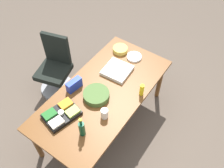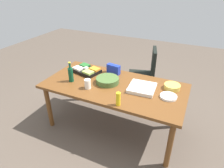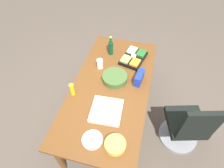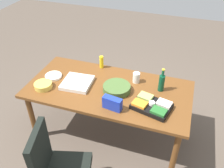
{
  "view_description": "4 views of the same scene",
  "coord_description": "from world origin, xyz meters",
  "px_view_note": "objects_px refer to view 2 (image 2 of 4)",
  "views": [
    {
      "loc": [
        1.58,
        1.24,
        3.36
      ],
      "look_at": [
        -0.13,
        0.05,
        0.84
      ],
      "focal_mm": 39.74,
      "sensor_mm": 36.0,
      "label": 1
    },
    {
      "loc": [
        -1.02,
        2.25,
        2.19
      ],
      "look_at": [
        0.01,
        0.04,
        0.81
      ],
      "focal_mm": 31.3,
      "sensor_mm": 36.0,
      "label": 2
    },
    {
      "loc": [
        -1.53,
        -0.41,
        2.65
      ],
      "look_at": [
        -0.01,
        -0.01,
        0.82
      ],
      "focal_mm": 29.63,
      "sensor_mm": 36.0,
      "label": 3
    },
    {
      "loc": [
        0.81,
        -2.26,
        2.61
      ],
      "look_at": [
        0.04,
        0.04,
        0.83
      ],
      "focal_mm": 38.38,
      "sensor_mm": 36.0,
      "label": 4
    }
  ],
  "objects_px": {
    "mayo_jar": "(88,84)",
    "paper_plate_stack": "(168,97)",
    "conference_table": "(114,89)",
    "veggie_tray": "(87,70)",
    "chip_bag_blue": "(113,69)",
    "pizza_box": "(142,88)",
    "wine_bottle": "(71,74)",
    "chip_bowl": "(172,87)",
    "mustard_bottle": "(118,99)",
    "office_chair": "(143,79)",
    "salad_bowl": "(107,80)"
  },
  "relations": [
    {
      "from": "conference_table",
      "to": "mustard_bottle",
      "type": "xyz_separation_m",
      "value": [
        -0.25,
        0.43,
        0.17
      ]
    },
    {
      "from": "conference_table",
      "to": "mayo_jar",
      "type": "distance_m",
      "value": 0.41
    },
    {
      "from": "office_chair",
      "to": "pizza_box",
      "type": "relative_size",
      "value": 2.8
    },
    {
      "from": "chip_bowl",
      "to": "veggie_tray",
      "type": "bearing_deg",
      "value": 2.31
    },
    {
      "from": "salad_bowl",
      "to": "veggie_tray",
      "type": "distance_m",
      "value": 0.5
    },
    {
      "from": "office_chair",
      "to": "wine_bottle",
      "type": "xyz_separation_m",
      "value": [
        0.77,
        1.25,
        0.51
      ]
    },
    {
      "from": "chip_bowl",
      "to": "chip_bag_blue",
      "type": "xyz_separation_m",
      "value": [
        0.95,
        -0.09,
        0.04
      ]
    },
    {
      "from": "mayo_jar",
      "to": "paper_plate_stack",
      "type": "relative_size",
      "value": 0.63
    },
    {
      "from": "conference_table",
      "to": "pizza_box",
      "type": "xyz_separation_m",
      "value": [
        -0.41,
        -0.05,
        0.1
      ]
    },
    {
      "from": "mayo_jar",
      "to": "chip_bag_blue",
      "type": "distance_m",
      "value": 0.6
    },
    {
      "from": "veggie_tray",
      "to": "chip_bowl",
      "type": "relative_size",
      "value": 2.15
    },
    {
      "from": "office_chair",
      "to": "mustard_bottle",
      "type": "xyz_separation_m",
      "value": [
        -0.11,
        1.51,
        0.48
      ]
    },
    {
      "from": "veggie_tray",
      "to": "mayo_jar",
      "type": "bearing_deg",
      "value": 123.53
    },
    {
      "from": "conference_table",
      "to": "pizza_box",
      "type": "distance_m",
      "value": 0.42
    },
    {
      "from": "wine_bottle",
      "to": "veggie_tray",
      "type": "xyz_separation_m",
      "value": [
        -0.04,
        -0.36,
        -0.08
      ]
    },
    {
      "from": "veggie_tray",
      "to": "mustard_bottle",
      "type": "height_order",
      "value": "mustard_bottle"
    },
    {
      "from": "mayo_jar",
      "to": "chip_bag_blue",
      "type": "bearing_deg",
      "value": -102.54
    },
    {
      "from": "conference_table",
      "to": "paper_plate_stack",
      "type": "distance_m",
      "value": 0.79
    },
    {
      "from": "wine_bottle",
      "to": "pizza_box",
      "type": "relative_size",
      "value": 0.86
    },
    {
      "from": "veggie_tray",
      "to": "paper_plate_stack",
      "type": "distance_m",
      "value": 1.38
    },
    {
      "from": "mayo_jar",
      "to": "chip_bag_blue",
      "type": "relative_size",
      "value": 0.63
    },
    {
      "from": "salad_bowl",
      "to": "chip_bag_blue",
      "type": "xyz_separation_m",
      "value": [
        0.05,
        -0.32,
        0.03
      ]
    },
    {
      "from": "office_chair",
      "to": "mayo_jar",
      "type": "relative_size",
      "value": 7.31
    },
    {
      "from": "salad_bowl",
      "to": "wine_bottle",
      "type": "xyz_separation_m",
      "value": [
        0.51,
        0.19,
        0.08
      ]
    },
    {
      "from": "mayo_jar",
      "to": "veggie_tray",
      "type": "xyz_separation_m",
      "value": [
        0.29,
        -0.44,
        -0.03
      ]
    },
    {
      "from": "mustard_bottle",
      "to": "paper_plate_stack",
      "type": "bearing_deg",
      "value": -140.94
    },
    {
      "from": "conference_table",
      "to": "pizza_box",
      "type": "relative_size",
      "value": 5.72
    },
    {
      "from": "paper_plate_stack",
      "to": "wine_bottle",
      "type": "bearing_deg",
      "value": 6.72
    },
    {
      "from": "mayo_jar",
      "to": "pizza_box",
      "type": "relative_size",
      "value": 0.38
    },
    {
      "from": "wine_bottle",
      "to": "chip_bag_blue",
      "type": "bearing_deg",
      "value": -132.01
    },
    {
      "from": "veggie_tray",
      "to": "chip_bowl",
      "type": "distance_m",
      "value": 1.37
    },
    {
      "from": "mustard_bottle",
      "to": "pizza_box",
      "type": "bearing_deg",
      "value": -107.56
    },
    {
      "from": "salad_bowl",
      "to": "mayo_jar",
      "type": "bearing_deg",
      "value": 55.26
    },
    {
      "from": "veggie_tray",
      "to": "chip_bag_blue",
      "type": "height_order",
      "value": "chip_bag_blue"
    },
    {
      "from": "conference_table",
      "to": "mayo_jar",
      "type": "xyz_separation_m",
      "value": [
        0.3,
        0.24,
        0.15
      ]
    },
    {
      "from": "mayo_jar",
      "to": "wine_bottle",
      "type": "xyz_separation_m",
      "value": [
        0.33,
        -0.07,
        0.05
      ]
    },
    {
      "from": "conference_table",
      "to": "paper_plate_stack",
      "type": "relative_size",
      "value": 9.35
    },
    {
      "from": "pizza_box",
      "to": "paper_plate_stack",
      "type": "relative_size",
      "value": 1.64
    },
    {
      "from": "veggie_tray",
      "to": "chip_bag_blue",
      "type": "distance_m",
      "value": 0.45
    },
    {
      "from": "salad_bowl",
      "to": "mustard_bottle",
      "type": "xyz_separation_m",
      "value": [
        -0.37,
        0.45,
        0.05
      ]
    },
    {
      "from": "veggie_tray",
      "to": "paper_plate_stack",
      "type": "bearing_deg",
      "value": 171.82
    },
    {
      "from": "mayo_jar",
      "to": "mustard_bottle",
      "type": "height_order",
      "value": "mustard_bottle"
    },
    {
      "from": "wine_bottle",
      "to": "mustard_bottle",
      "type": "bearing_deg",
      "value": 163.4
    },
    {
      "from": "salad_bowl",
      "to": "mustard_bottle",
      "type": "distance_m",
      "value": 0.59
    },
    {
      "from": "paper_plate_stack",
      "to": "chip_bowl",
      "type": "xyz_separation_m",
      "value": [
        -0.0,
        -0.25,
        0.02
      ]
    },
    {
      "from": "office_chair",
      "to": "chip_bowl",
      "type": "relative_size",
      "value": 4.52
    },
    {
      "from": "veggie_tray",
      "to": "office_chair",
      "type": "bearing_deg",
      "value": -129.68
    },
    {
      "from": "conference_table",
      "to": "wine_bottle",
      "type": "xyz_separation_m",
      "value": [
        0.63,
        0.17,
        0.2
      ]
    },
    {
      "from": "paper_plate_stack",
      "to": "chip_bowl",
      "type": "bearing_deg",
      "value": -90.02
    },
    {
      "from": "wine_bottle",
      "to": "veggie_tray",
      "type": "relative_size",
      "value": 0.65
    }
  ]
}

